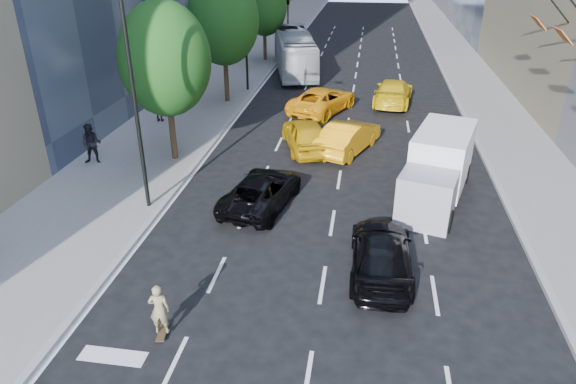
% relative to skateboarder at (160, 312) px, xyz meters
% --- Properties ---
extents(ground, '(160.00, 160.00, 0.00)m').
position_rel_skateboarder_xyz_m(ground, '(3.20, 3.00, -0.78)').
color(ground, black).
rests_on(ground, ground).
extents(sidewalk_left, '(6.00, 120.00, 0.15)m').
position_rel_skateboarder_xyz_m(sidewalk_left, '(-5.80, 33.00, -0.71)').
color(sidewalk_left, slate).
rests_on(sidewalk_left, ground).
extents(sidewalk_right, '(4.00, 120.00, 0.15)m').
position_rel_skateboarder_xyz_m(sidewalk_right, '(13.20, 33.00, -0.71)').
color(sidewalk_right, slate).
rests_on(sidewalk_right, ground).
extents(lamp_near, '(2.13, 0.22, 10.00)m').
position_rel_skateboarder_xyz_m(lamp_near, '(-3.12, 7.00, 5.03)').
color(lamp_near, black).
rests_on(lamp_near, sidewalk_left).
extents(lamp_far, '(2.13, 0.22, 10.00)m').
position_rel_skateboarder_xyz_m(lamp_far, '(-3.12, 25.00, 5.03)').
color(lamp_far, black).
rests_on(lamp_far, sidewalk_left).
extents(tree_near, '(4.20, 4.20, 7.46)m').
position_rel_skateboarder_xyz_m(tree_near, '(-4.00, 12.00, 4.19)').
color(tree_near, '#302512').
rests_on(tree_near, sidewalk_left).
extents(tree_mid, '(4.50, 4.50, 7.99)m').
position_rel_skateboarder_xyz_m(tree_mid, '(-4.00, 22.00, 4.53)').
color(tree_mid, '#302512').
rests_on(tree_mid, sidewalk_left).
extents(tree_far, '(3.90, 3.90, 6.92)m').
position_rel_skateboarder_xyz_m(tree_far, '(-4.00, 35.00, 3.84)').
color(tree_far, '#302512').
rests_on(tree_far, sidewalk_left).
extents(traffic_signal, '(2.48, 0.53, 5.20)m').
position_rel_skateboarder_xyz_m(traffic_signal, '(-3.20, 43.00, 3.45)').
color(traffic_signal, black).
rests_on(traffic_signal, sidewalk_left).
extents(skateboarder, '(0.62, 0.46, 1.56)m').
position_rel_skateboarder_xyz_m(skateboarder, '(0.00, 0.00, 0.00)').
color(skateboarder, olive).
rests_on(skateboarder, ground).
extents(black_sedan_lincoln, '(3.09, 5.18, 1.35)m').
position_rel_skateboarder_xyz_m(black_sedan_lincoln, '(1.20, 8.00, -0.11)').
color(black_sedan_lincoln, black).
rests_on(black_sedan_lincoln, ground).
extents(black_sedan_mercedes, '(2.05, 4.91, 1.42)m').
position_rel_skateboarder_xyz_m(black_sedan_mercedes, '(6.01, 4.00, -0.07)').
color(black_sedan_mercedes, black).
rests_on(black_sedan_mercedes, ground).
extents(taxi_a, '(3.34, 5.17, 1.64)m').
position_rel_skateboarder_xyz_m(taxi_a, '(2.20, 14.50, 0.04)').
color(taxi_a, '#D09A0A').
rests_on(taxi_a, ground).
extents(taxi_b, '(3.34, 5.12, 1.59)m').
position_rel_skateboarder_xyz_m(taxi_b, '(4.40, 14.57, 0.01)').
color(taxi_b, '#FFA10D').
rests_on(taxi_b, ground).
extents(taxi_c, '(4.48, 6.14, 1.55)m').
position_rel_skateboarder_xyz_m(taxi_c, '(2.46, 21.00, -0.01)').
color(taxi_c, '#F49F0C').
rests_on(taxi_c, ground).
extents(taxi_d, '(2.90, 5.78, 1.61)m').
position_rel_skateboarder_xyz_m(taxi_d, '(6.91, 23.50, 0.02)').
color(taxi_d, yellow).
rests_on(taxi_d, ground).
extents(city_bus, '(5.19, 11.78, 3.20)m').
position_rel_skateboarder_xyz_m(city_bus, '(-0.86, 31.52, 0.82)').
color(city_bus, silver).
rests_on(city_bus, ground).
extents(box_truck, '(3.65, 6.26, 2.83)m').
position_rel_skateboarder_xyz_m(box_truck, '(8.30, 9.73, 0.65)').
color(box_truck, white).
rests_on(box_truck, ground).
extents(pedestrian_a, '(1.07, 0.90, 1.96)m').
position_rel_skateboarder_xyz_m(pedestrian_a, '(-7.63, 10.79, 0.35)').
color(pedestrian_a, black).
rests_on(pedestrian_a, sidewalk_left).
extents(pedestrian_b, '(0.93, 0.39, 1.58)m').
position_rel_skateboarder_xyz_m(pedestrian_b, '(-6.83, 17.25, 0.16)').
color(pedestrian_b, black).
rests_on(pedestrian_b, sidewalk_left).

